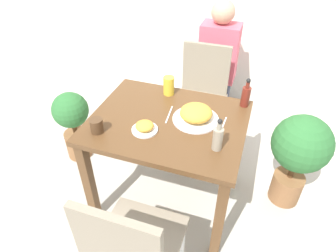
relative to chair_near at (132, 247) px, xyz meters
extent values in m
plane|color=#B7B2A8|center=(-0.07, 0.75, -0.51)|extent=(16.00, 16.00, 0.00)
cube|color=brown|center=(-0.07, 0.75, 0.20)|extent=(0.97, 0.78, 0.04)
cube|color=brown|center=(-0.51, 0.41, -0.16)|extent=(0.06, 0.06, 0.69)
cube|color=brown|center=(0.36, 0.41, -0.16)|extent=(0.06, 0.06, 0.69)
cube|color=brown|center=(-0.51, 1.09, -0.16)|extent=(0.06, 0.06, 0.69)
cube|color=brown|center=(0.36, 1.09, -0.16)|extent=(0.06, 0.06, 0.69)
cube|color=gray|center=(0.00, 0.08, -0.07)|extent=(0.42, 0.42, 0.04)
cube|color=gray|center=(0.00, -0.11, 0.17)|extent=(0.40, 0.04, 0.44)
cylinder|color=white|center=(0.18, 0.26, -0.30)|extent=(0.03, 0.03, 0.42)
cylinder|color=white|center=(-0.18, 0.26, -0.30)|extent=(0.03, 0.03, 0.42)
cube|color=gray|center=(-0.03, 1.41, -0.07)|extent=(0.42, 0.42, 0.04)
cube|color=gray|center=(-0.03, 1.60, 0.17)|extent=(0.40, 0.04, 0.44)
cylinder|color=white|center=(-0.21, 1.23, -0.30)|extent=(0.03, 0.03, 0.42)
cylinder|color=white|center=(0.15, 1.23, -0.30)|extent=(0.03, 0.03, 0.42)
cylinder|color=white|center=(-0.21, 1.59, -0.30)|extent=(0.03, 0.03, 0.42)
cylinder|color=white|center=(0.15, 1.59, -0.30)|extent=(0.03, 0.03, 0.42)
cylinder|color=white|center=(0.09, 0.80, 0.23)|extent=(0.29, 0.29, 0.01)
ellipsoid|color=gold|center=(0.09, 0.80, 0.28)|extent=(0.20, 0.20, 0.09)
cylinder|color=white|center=(-0.17, 0.60, 0.23)|extent=(0.16, 0.16, 0.01)
ellipsoid|color=gold|center=(-0.17, 0.60, 0.26)|extent=(0.11, 0.11, 0.05)
cylinder|color=#4C331E|center=(-0.43, 0.50, 0.26)|extent=(0.08, 0.08, 0.09)
cylinder|color=gold|center=(-0.17, 1.04, 0.29)|extent=(0.08, 0.08, 0.13)
cylinder|color=gray|center=(0.27, 0.58, 0.29)|extent=(0.06, 0.06, 0.14)
cylinder|color=gray|center=(0.27, 0.58, 0.38)|extent=(0.03, 0.03, 0.04)
sphere|color=black|center=(0.27, 0.58, 0.41)|extent=(0.03, 0.03, 0.03)
cylinder|color=maroon|center=(0.36, 1.06, 0.29)|extent=(0.06, 0.06, 0.14)
cylinder|color=maroon|center=(0.36, 1.06, 0.38)|extent=(0.03, 0.03, 0.04)
sphere|color=black|center=(0.36, 1.06, 0.41)|extent=(0.03, 0.03, 0.03)
cube|color=silver|center=(-0.08, 0.80, 0.22)|extent=(0.03, 0.19, 0.00)
cube|color=silver|center=(0.27, 0.80, 0.22)|extent=(0.01, 0.17, 0.00)
cylinder|color=brown|center=(-0.96, 0.93, -0.38)|extent=(0.21, 0.21, 0.25)
cylinder|color=brown|center=(-0.96, 0.93, -0.22)|extent=(0.04, 0.04, 0.09)
sphere|color=#2D6B33|center=(-0.96, 0.93, -0.03)|extent=(0.29, 0.29, 0.29)
cylinder|color=brown|center=(0.77, 1.01, -0.39)|extent=(0.22, 0.22, 0.23)
cylinder|color=brown|center=(0.77, 1.01, -0.22)|extent=(0.04, 0.04, 0.12)
sphere|color=#2D6B33|center=(0.77, 1.01, 0.04)|extent=(0.39, 0.39, 0.39)
cube|color=#2D3347|center=(0.02, 1.88, -0.28)|extent=(0.28, 0.20, 0.45)
cube|color=#DB566B|center=(0.02, 1.88, 0.20)|extent=(0.34, 0.22, 0.52)
sphere|color=tan|center=(0.02, 1.88, 0.56)|extent=(0.20, 0.20, 0.20)
camera|label=1|loc=(0.42, -0.68, 1.34)|focal=32.00mm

